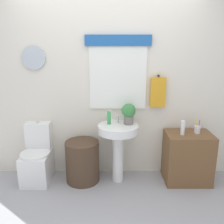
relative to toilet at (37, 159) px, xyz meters
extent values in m
plane|color=#A3A3A8|center=(0.95, -0.89, -0.30)|extent=(8.00, 8.00, 0.00)
cube|color=silver|center=(0.95, 0.26, 1.00)|extent=(4.40, 0.10, 2.60)
cube|color=white|center=(1.10, 0.20, 1.09)|extent=(0.76, 0.03, 0.84)
cube|color=#235BA3|center=(1.10, 0.18, 1.57)|extent=(0.86, 0.04, 0.14)
cylinder|color=silver|center=(0.00, 0.19, 1.35)|extent=(0.31, 0.03, 0.31)
cylinder|color=black|center=(1.64, 0.18, 1.12)|extent=(0.02, 0.06, 0.02)
cube|color=gold|center=(1.64, 0.16, 0.90)|extent=(0.20, 0.05, 0.40)
cube|color=white|center=(0.00, -0.04, -0.10)|extent=(0.36, 0.50, 0.41)
cylinder|color=white|center=(0.00, -0.10, 0.12)|extent=(0.38, 0.38, 0.03)
cube|color=white|center=(0.00, 0.13, 0.29)|extent=(0.34, 0.18, 0.38)
cylinder|color=silver|center=(0.00, 0.13, 0.49)|extent=(0.04, 0.04, 0.02)
cylinder|color=#4C3828|center=(0.62, -0.04, -0.02)|extent=(0.45, 0.45, 0.57)
cylinder|color=white|center=(1.10, -0.04, 0.05)|extent=(0.15, 0.15, 0.70)
cylinder|color=white|center=(1.10, -0.04, 0.45)|extent=(0.53, 0.53, 0.10)
cylinder|color=silver|center=(1.10, 0.08, 0.55)|extent=(0.03, 0.03, 0.10)
cube|color=brown|center=(2.05, -0.04, 0.04)|extent=(0.60, 0.44, 0.69)
cylinder|color=green|center=(0.98, 0.01, 0.58)|extent=(0.05, 0.05, 0.17)
cylinder|color=slate|center=(1.24, 0.02, 0.56)|extent=(0.13, 0.13, 0.11)
sphere|color=#3D8442|center=(1.24, 0.02, 0.69)|extent=(0.19, 0.19, 0.19)
cylinder|color=white|center=(1.94, -0.08, 0.48)|extent=(0.05, 0.05, 0.19)
cylinder|color=silver|center=(2.16, -0.02, 0.43)|extent=(0.08, 0.08, 0.10)
cylinder|color=purple|center=(2.17, -0.02, 0.48)|extent=(0.01, 0.02, 0.18)
cylinder|color=yellow|center=(2.14, -0.02, 0.48)|extent=(0.02, 0.03, 0.18)
camera|label=1|loc=(1.03, -3.03, 1.49)|focal=38.65mm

